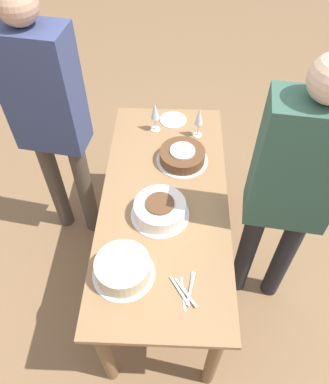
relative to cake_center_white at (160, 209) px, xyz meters
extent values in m
plane|color=#8E6B47|center=(0.12, -0.02, -0.83)|extent=(12.00, 12.00, 0.00)
cube|color=#9E754C|center=(0.12, -0.02, -0.06)|extent=(1.61, 0.71, 0.03)
cylinder|color=brown|center=(-0.61, -0.30, -0.45)|extent=(0.07, 0.07, 0.75)
cylinder|color=brown|center=(0.85, -0.30, -0.45)|extent=(0.07, 0.07, 0.75)
cylinder|color=brown|center=(-0.61, 0.26, -0.45)|extent=(0.07, 0.07, 0.75)
cylinder|color=brown|center=(0.85, 0.26, -0.45)|extent=(0.07, 0.07, 0.75)
cylinder|color=white|center=(0.00, 0.00, -0.04)|extent=(0.32, 0.32, 0.01)
cylinder|color=white|center=(0.00, 0.00, 0.00)|extent=(0.28, 0.28, 0.09)
cylinder|color=brown|center=(0.00, 0.00, 0.05)|extent=(0.15, 0.15, 0.01)
cylinder|color=white|center=(0.42, -0.12, -0.04)|extent=(0.32, 0.32, 0.01)
cylinder|color=brown|center=(0.42, -0.12, -0.01)|extent=(0.28, 0.28, 0.07)
cylinder|color=white|center=(0.42, -0.12, 0.03)|extent=(0.15, 0.15, 0.01)
cylinder|color=white|center=(-0.36, 0.16, -0.04)|extent=(0.30, 0.30, 0.01)
cylinder|color=beige|center=(-0.36, 0.16, 0.01)|extent=(0.26, 0.26, 0.10)
cylinder|color=silver|center=(0.66, -0.21, -0.05)|extent=(0.06, 0.06, 0.00)
cylinder|color=silver|center=(0.66, -0.21, 0.00)|extent=(0.01, 0.01, 0.09)
cone|color=silver|center=(0.66, -0.21, 0.11)|extent=(0.05, 0.05, 0.12)
cylinder|color=silver|center=(0.70, 0.06, -0.05)|extent=(0.06, 0.06, 0.00)
cylinder|color=silver|center=(0.70, 0.06, 0.00)|extent=(0.01, 0.01, 0.09)
cone|color=silver|center=(0.70, 0.06, 0.10)|extent=(0.06, 0.06, 0.12)
cylinder|color=white|center=(0.80, -0.05, -0.04)|extent=(0.18, 0.18, 0.01)
cube|color=silver|center=(-0.45, -0.13, -0.05)|extent=(0.17, 0.03, 0.00)
cube|color=silver|center=(-0.42, -0.16, -0.04)|extent=(0.17, 0.03, 0.00)
cube|color=silver|center=(-0.44, -0.11, -0.04)|extent=(0.15, 0.10, 0.00)
cube|color=silver|center=(-0.43, -0.16, -0.04)|extent=(0.17, 0.05, 0.00)
cube|color=silver|center=(-0.45, -0.14, -0.03)|extent=(0.15, 0.11, 0.00)
cylinder|color=#232328|center=(-0.02, -0.74, -0.41)|extent=(0.11, 0.11, 0.84)
cylinder|color=#232328|center=(0.01, -0.53, -0.41)|extent=(0.11, 0.11, 0.84)
cube|color=#335647|center=(-0.01, -0.64, 0.37)|extent=(0.27, 0.43, 0.70)
cylinder|color=#4C4238|center=(0.50, 0.76, -0.40)|extent=(0.11, 0.11, 0.86)
cylinder|color=#4C4238|center=(0.46, 0.55, -0.40)|extent=(0.11, 0.11, 0.86)
cube|color=#38426B|center=(0.48, 0.65, 0.39)|extent=(0.28, 0.43, 0.72)
sphere|color=tan|center=(0.48, 0.65, 0.85)|extent=(0.20, 0.20, 0.20)
camera|label=1|loc=(-1.21, -0.07, 1.58)|focal=35.00mm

